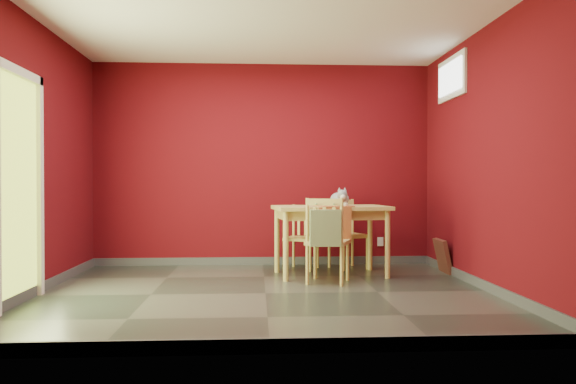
{
  "coord_description": "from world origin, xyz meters",
  "views": [
    {
      "loc": [
        -0.09,
        -5.56,
        1.09
      ],
      "look_at": [
        0.25,
        0.45,
        1.0
      ],
      "focal_mm": 35.0,
      "sensor_mm": 36.0,
      "label": 1
    }
  ],
  "objects": [
    {
      "name": "table_runner",
      "position": [
        0.79,
        0.92,
        0.76
      ],
      "size": [
        0.46,
        0.82,
        0.4
      ],
      "color": "#A4552A",
      "rests_on": "dining_table"
    },
    {
      "name": "tote_bag",
      "position": [
        0.64,
        0.31,
        0.62
      ],
      "size": [
        0.32,
        0.19,
        0.45
      ],
      "color": "#788D5A",
      "rests_on": "chair_near"
    },
    {
      "name": "room_shell",
      "position": [
        0.0,
        0.0,
        0.05
      ],
      "size": [
        4.5,
        4.5,
        4.5
      ],
      "color": "#51080E",
      "rests_on": "ground"
    },
    {
      "name": "doorway",
      "position": [
        -2.23,
        -0.4,
        1.12
      ],
      "size": [
        0.06,
        1.01,
        2.13
      ],
      "color": "#B7D838",
      "rests_on": "ground"
    },
    {
      "name": "cat",
      "position": [
        0.9,
        1.04,
        0.94
      ],
      "size": [
        0.33,
        0.5,
        0.23
      ],
      "primitive_type": null,
      "rotation": [
        0.0,
        0.0,
        -0.23
      ],
      "color": "slate",
      "rests_on": "table_runner"
    },
    {
      "name": "window",
      "position": [
        2.23,
        1.0,
        2.35
      ],
      "size": [
        0.05,
        0.9,
        0.5
      ],
      "color": "white",
      "rests_on": "room_shell"
    },
    {
      "name": "chair_near",
      "position": [
        0.68,
        0.52,
        0.48
      ],
      "size": [
        0.55,
        0.55,
        0.93
      ],
      "color": "#CEBC60",
      "rests_on": "ground"
    },
    {
      "name": "ground",
      "position": [
        0.0,
        0.0,
        0.0
      ],
      "size": [
        4.5,
        4.5,
        0.0
      ],
      "primitive_type": "plane",
      "color": "#2D342D",
      "rests_on": "ground"
    },
    {
      "name": "chair_far_right",
      "position": [
        1.07,
        1.62,
        0.45
      ],
      "size": [
        0.54,
        0.54,
        0.88
      ],
      "color": "#CEBC60",
      "rests_on": "ground"
    },
    {
      "name": "dining_table",
      "position": [
        0.79,
        1.05,
        0.72
      ],
      "size": [
        1.4,
        0.92,
        0.83
      ],
      "color": "#CEBC60",
      "rests_on": "ground"
    },
    {
      "name": "chair_far_left",
      "position": [
        0.5,
        1.58,
        0.42
      ],
      "size": [
        0.5,
        0.5,
        0.82
      ],
      "color": "#CEBC60",
      "rests_on": "ground"
    },
    {
      "name": "outlet_plate",
      "position": [
        1.6,
        1.99,
        0.3
      ],
      "size": [
        0.08,
        0.02,
        0.12
      ],
      "primitive_type": "cube",
      "color": "silver",
      "rests_on": "room_shell"
    },
    {
      "name": "picture_frame",
      "position": [
        2.19,
        1.17,
        0.2
      ],
      "size": [
        0.14,
        0.41,
        0.41
      ],
      "color": "#592D21",
      "rests_on": "ground"
    }
  ]
}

